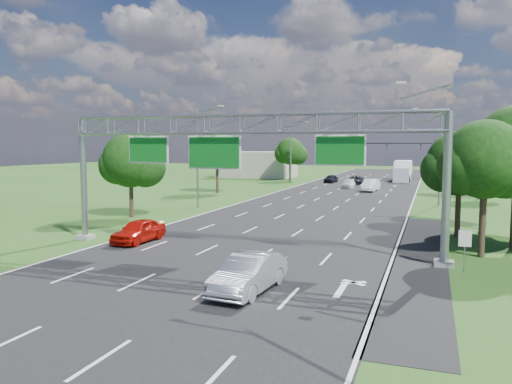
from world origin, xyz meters
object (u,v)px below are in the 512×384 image
at_px(regulatory_sign, 465,242).
at_px(box_truck, 403,171).
at_px(sign_gantry, 243,134).
at_px(traffic_signal, 410,153).
at_px(red_coupe, 139,231).
at_px(silver_sedan, 249,273).

distance_m(regulatory_sign, box_truck, 65.82).
bearing_deg(sign_gantry, regulatory_sign, -4.83).
height_order(sign_gantry, regulatory_sign, sign_gantry).
relative_size(regulatory_sign, traffic_signal, 0.17).
distance_m(red_coupe, box_truck, 65.47).
relative_size(sign_gantry, traffic_signal, 1.92).
distance_m(regulatory_sign, silver_sedan, 11.10).
relative_size(sign_gantry, red_coupe, 5.32).
relative_size(regulatory_sign, box_truck, 0.22).
relative_size(sign_gantry, regulatory_sign, 11.19).
bearing_deg(red_coupe, silver_sedan, -34.98).
xyz_separation_m(traffic_signal, red_coupe, (-14.53, -52.71, -4.42)).
distance_m(regulatory_sign, red_coupe, 19.51).
bearing_deg(sign_gantry, box_truck, 85.12).
distance_m(traffic_signal, box_truck, 12.10).
relative_size(traffic_signal, red_coupe, 2.77).
bearing_deg(regulatory_sign, sign_gantry, 175.17).
bearing_deg(regulatory_sign, box_truck, 95.72).
distance_m(red_coupe, silver_sedan, 13.20).
bearing_deg(silver_sedan, red_coupe, 147.87).
xyz_separation_m(traffic_signal, box_truck, (-1.64, 11.47, -3.47)).
bearing_deg(box_truck, traffic_signal, -80.61).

